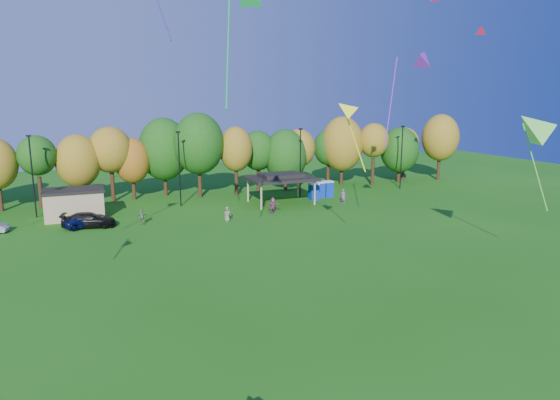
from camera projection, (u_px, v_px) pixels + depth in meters
name	position (u px, v px, depth m)	size (l,w,h in m)	color
ground	(300.00, 372.00, 24.01)	(160.00, 160.00, 0.00)	#19600F
tree_line	(147.00, 154.00, 63.80)	(93.57, 10.55, 11.15)	black
lamp_posts	(179.00, 166.00, 60.10)	(64.50, 0.25, 9.09)	black
utility_building	(74.00, 204.00, 54.54)	(6.30, 4.30, 3.25)	tan
pavilion	(281.00, 178.00, 62.11)	(8.20, 6.20, 3.77)	tan
porta_potties	(321.00, 190.00, 65.66)	(3.75, 2.11, 2.18)	#0E35B7
car_c	(88.00, 220.00, 51.14)	(2.30, 4.99, 1.39)	#0B1045
car_d	(89.00, 220.00, 50.82)	(2.15, 5.28, 1.53)	black
far_person_0	(227.00, 214.00, 53.22)	(0.79, 0.51, 1.62)	#7C7C55
far_person_2	(142.00, 217.00, 51.82)	(1.01, 0.42, 1.72)	#597E4D
far_person_3	(273.00, 205.00, 57.00)	(1.72, 0.55, 1.86)	#963E70
far_person_4	(343.00, 196.00, 62.45)	(0.65, 0.43, 1.80)	#9A4A9D
kite_1	(532.00, 127.00, 35.19)	(5.05, 3.79, 8.14)	#5DCD48
kite_2	(345.00, 110.00, 34.99)	(3.24, 2.33, 5.55)	#FEFF1A
kite_7	(422.00, 58.00, 41.13)	(4.36, 3.97, 8.55)	purple
kite_13	(480.00, 29.00, 48.88)	(1.69, 1.81, 1.47)	red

